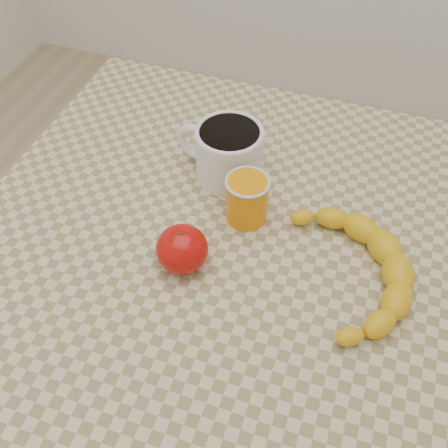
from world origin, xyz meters
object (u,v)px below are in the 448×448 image
(orange_juice_glass, at_px, (247,199))
(coffee_mug, at_px, (227,151))
(banana, at_px, (355,269))
(apple, at_px, (182,249))
(table, at_px, (224,265))

(orange_juice_glass, bearing_deg, coffee_mug, 125.18)
(banana, bearing_deg, apple, 173.16)
(coffee_mug, height_order, apple, coffee_mug)
(orange_juice_glass, height_order, apple, orange_juice_glass)
(table, distance_m, coffee_mug, 0.19)
(orange_juice_glass, relative_size, banana, 0.25)
(coffee_mug, bearing_deg, orange_juice_glass, -54.82)
(orange_juice_glass, xyz_separation_m, banana, (0.18, -0.06, -0.02))
(banana, bearing_deg, orange_juice_glass, 140.81)
(table, distance_m, orange_juice_glass, 0.14)
(coffee_mug, distance_m, banana, 0.28)
(table, bearing_deg, banana, -6.08)
(orange_juice_glass, xyz_separation_m, apple, (-0.06, -0.12, -0.01))
(table, relative_size, apple, 8.74)
(table, relative_size, coffee_mug, 4.86)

